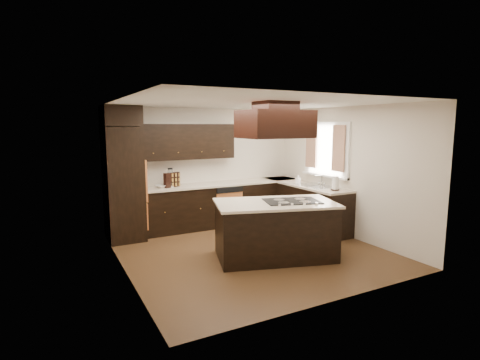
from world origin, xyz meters
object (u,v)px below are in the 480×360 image
(oven_column, at_px, (123,184))
(spice_rack, at_px, (172,180))
(island, at_px, (275,231))
(range_hood, at_px, (275,124))

(oven_column, bearing_deg, spice_rack, 3.43)
(island, height_order, spice_rack, spice_rack)
(oven_column, xyz_separation_m, spice_rack, (0.95, 0.06, 0.01))
(range_hood, distance_m, spice_rack, 2.72)
(range_hood, height_order, spice_rack, range_hood)
(oven_column, height_order, island, oven_column)
(island, bearing_deg, range_hood, -114.27)
(oven_column, relative_size, island, 1.15)
(island, relative_size, range_hood, 1.75)
(range_hood, bearing_deg, spice_rack, 111.85)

